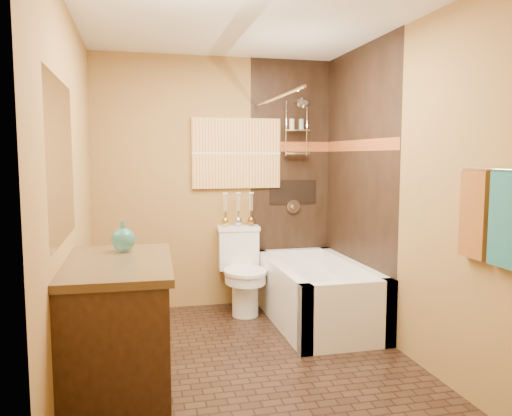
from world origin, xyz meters
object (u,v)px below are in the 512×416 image
object	(u,v)px
sunset_painting	(236,153)
vanity	(116,337)
bathtub	(316,298)
toilet	(242,270)

from	to	relation	value
sunset_painting	vanity	xyz separation A→B (m)	(-1.12, -1.99, -1.09)
sunset_painting	bathtub	xyz separation A→B (m)	(0.60, -0.73, -1.33)
bathtub	vanity	distance (m)	2.16
sunset_painting	vanity	world-z (taller)	sunset_painting
toilet	vanity	size ratio (longest dim) A/B	0.77
sunset_painting	bathtub	world-z (taller)	sunset_painting
vanity	toilet	bearing A→B (deg)	58.79
sunset_painting	bathtub	size ratio (longest dim) A/B	0.60
sunset_painting	toilet	distance (m)	1.17
sunset_painting	toilet	size ratio (longest dim) A/B	1.09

